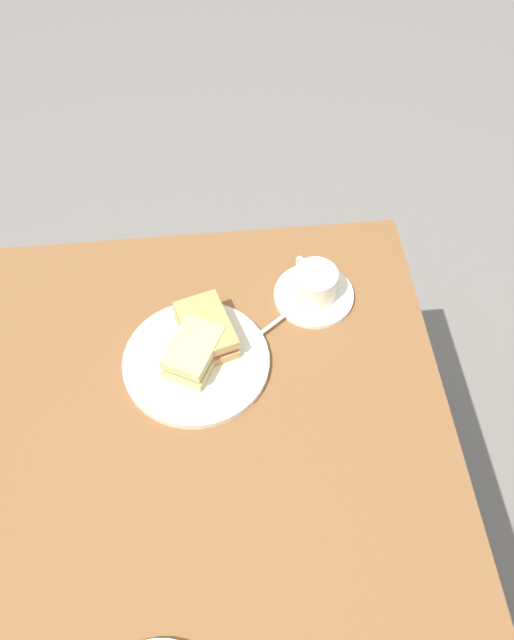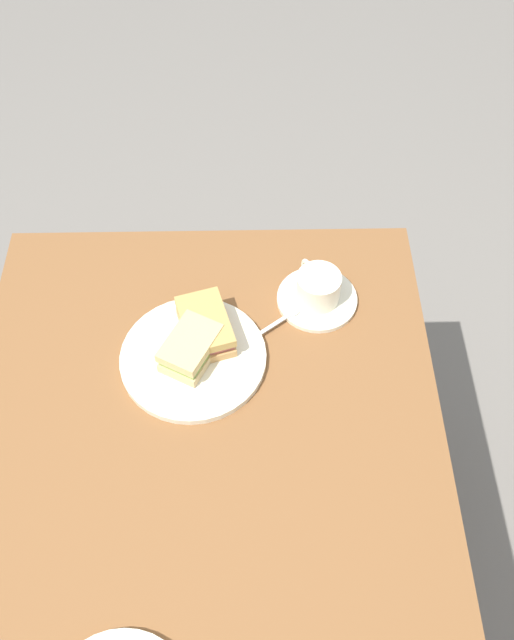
{
  "view_description": "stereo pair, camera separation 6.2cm",
  "coord_description": "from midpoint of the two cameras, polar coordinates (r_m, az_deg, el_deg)",
  "views": [
    {
      "loc": [
        -0.47,
        -0.02,
        1.79
      ],
      "look_at": [
        0.28,
        -0.09,
        0.73
      ],
      "focal_mm": 39.79,
      "sensor_mm": 36.0,
      "label": 1
    },
    {
      "loc": [
        -0.48,
        -0.08,
        1.79
      ],
      "look_at": [
        0.28,
        -0.09,
        0.73
      ],
      "focal_mm": 39.79,
      "sensor_mm": 36.0,
      "label": 2
    }
  ],
  "objects": [
    {
      "name": "ground_plane",
      "position": [
        1.85,
        -3.19,
        -21.11
      ],
      "size": [
        6.0,
        6.0,
        0.0
      ],
      "primitive_type": "plane",
      "color": "slate"
    },
    {
      "name": "coffee_cup",
      "position": [
        1.34,
        3.33,
        2.98
      ],
      "size": [
        0.11,
        0.08,
        0.06
      ],
      "color": "beige",
      "rests_on": "coffee_saucer"
    },
    {
      "name": "coffee_saucer",
      "position": [
        1.37,
        3.29,
        1.95
      ],
      "size": [
        0.15,
        0.15,
        0.01
      ],
      "primitive_type": "cylinder",
      "color": "silver",
      "rests_on": "dining_table"
    },
    {
      "name": "sandwich_back",
      "position": [
        1.28,
        -5.58,
        -0.85
      ],
      "size": [
        0.15,
        0.11,
        0.05
      ],
      "color": "tan",
      "rests_on": "sandwich_plate"
    },
    {
      "name": "dining_table",
      "position": [
        1.26,
        -4.51,
        -13.85
      ],
      "size": [
        1.07,
        0.82,
        0.7
      ],
      "color": "brown",
      "rests_on": "ground_plane"
    },
    {
      "name": "spoon",
      "position": [
        1.33,
        0.94,
        0.38
      ],
      "size": [
        0.07,
        0.09,
        0.01
      ],
      "color": "silver",
      "rests_on": "coffee_saucer"
    },
    {
      "name": "sandwich_front",
      "position": [
        1.26,
        -6.51,
        -2.67
      ],
      "size": [
        0.13,
        0.12,
        0.05
      ],
      "color": "tan",
      "rests_on": "sandwich_plate"
    },
    {
      "name": "sandwich_plate",
      "position": [
        1.28,
        -6.29,
        -3.42
      ],
      "size": [
        0.26,
        0.26,
        0.01
      ],
      "primitive_type": "cylinder",
      "color": "beige",
      "rests_on": "dining_table"
    }
  ]
}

